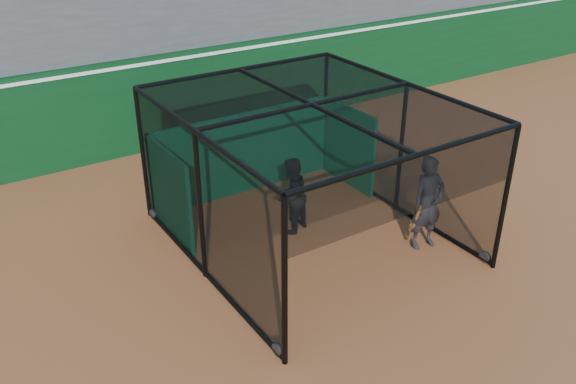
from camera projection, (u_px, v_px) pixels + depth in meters
ground at (347, 313)px, 10.23m from camera, size 120.00×120.00×0.00m
outfield_wall at (149, 101)px, 15.96m from camera, size 50.00×0.50×2.50m
batting_cage at (310, 175)px, 11.68m from camera, size 4.74×5.49×2.86m
batter at (291, 196)px, 12.26m from camera, size 0.95×0.85×1.61m
on_deck_player at (428, 203)px, 11.69m from camera, size 0.75×0.54×1.91m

